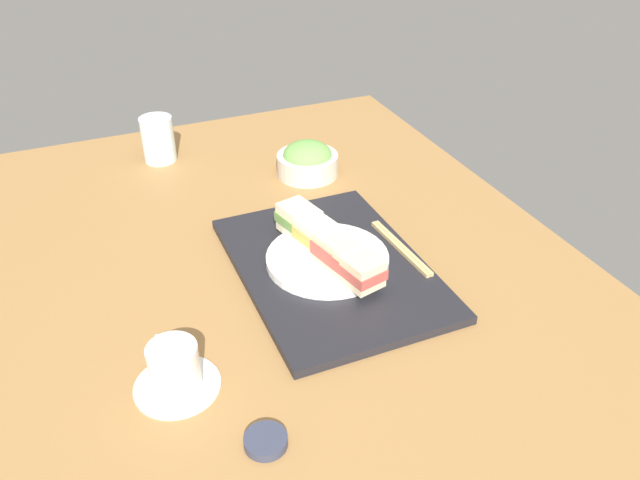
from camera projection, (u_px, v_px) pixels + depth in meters
ground_plane at (295, 274)px, 114.94cm from camera, size 140.00×100.00×3.00cm
serving_tray at (331, 267)px, 112.87cm from camera, size 44.04×30.82×1.57cm
sandwich_plate at (327, 259)px, 112.43cm from camera, size 21.50×21.50×1.44cm
sandwich_nearmost at (359, 269)px, 104.60cm from camera, size 9.10×7.28×4.79cm
sandwich_inner_near at (338, 251)px, 108.59cm from camera, size 9.17×7.47×5.08cm
sandwich_inner_far at (318, 235)px, 112.61cm from camera, size 9.18×7.38×5.26cm
sandwich_farmost at (299, 220)px, 116.65cm from camera, size 9.07×7.39×5.37cm
salad_bowl at (307, 160)px, 141.87cm from camera, size 13.55×13.55×7.67cm
chopsticks_pair at (401, 248)px, 115.96cm from camera, size 18.82×2.42×0.70cm
coffee_cup at (174, 370)px, 88.64cm from camera, size 12.41×12.20×7.37cm
drinking_glass at (158, 139)px, 146.82cm from camera, size 7.39×7.39×10.42cm
small_sauce_dish at (266, 441)px, 81.72cm from camera, size 5.66×5.66×1.35cm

